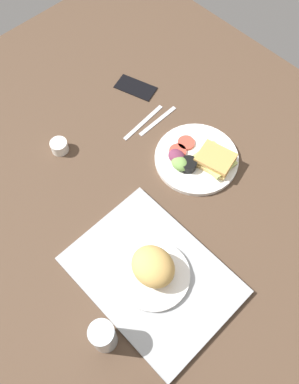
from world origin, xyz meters
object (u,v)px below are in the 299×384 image
Objects in this scene: fork at (158,121)px; knife at (143,122)px; espresso_cup at (59,146)px; bread_plate_near at (153,269)px; drinking_glass at (103,336)px; plate_with_salad at (197,159)px; serving_tray at (152,275)px; cell_phone at (136,87)px.

fork is 5.00cm from knife.
espresso_cup reaches higher than fork.
bread_plate_near reaches higher than knife.
drinking_glass reaches higher than knife.
knife is (44.90, -55.78, -5.84)cm from drinking_glass.
bread_plate_near is at bearing -79.55° from drinking_glass.
drinking_glass is 0.72× the size of fork.
plate_with_salad is (17.39, -36.52, -3.84)cm from bread_plate_near.
serving_tray is at bearing -79.25° from drinking_glass.
serving_tray reaches higher than knife.
bread_plate_near reaches higher than plate_with_salad.
espresso_cup is at bearing -24.59° from fork.
plate_with_salad reaches higher than espresso_cup.
bread_plate_near is 1.39× the size of cell_phone.
espresso_cup reaches higher than cell_phone.
bread_plate_near is at bearing 171.83° from espresso_cup.
drinking_glass is at bearing 33.52° from knife.
plate_with_salad reaches higher than fork.
bread_plate_near reaches higher than fork.
drinking_glass is (-3.84, 20.84, 0.48)cm from bread_plate_near.
plate_with_salad is 23.77cm from knife.
plate_with_salad is at bearing -69.69° from drinking_glass.
knife is at bearing 3.82° from plate_with_salad.
fork is 0.89× the size of knife.
fork is at bearing -54.97° from drinking_glass.
serving_tray is at bearing 44.02° from knife.
espresso_cup is 0.39× the size of cell_phone.
cell_phone is at bearing -107.32° from fork.
knife is (23.67, 1.58, -1.52)cm from plate_with_salad.
cell_phone is at bearing -38.76° from bread_plate_near.
serving_tray is 2.37× the size of knife.
fork is (20.67, -2.42, -1.52)cm from plate_with_salad.
serving_tray is 3.69× the size of drinking_glass.
plate_with_salad reaches higher than knife.
serving_tray is 3.13× the size of cell_phone.
cell_phone is at bearing -128.55° from knife.
serving_tray is 2.65× the size of fork.
drinking_glass is 71.84cm from knife.
espresso_cup is at bearing -8.49° from serving_tray.
fork is (38.06, -38.94, -5.36)cm from bread_plate_near.
serving_tray is 54.06cm from knife.
plate_with_salad is at bearing -64.54° from bread_plate_near.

